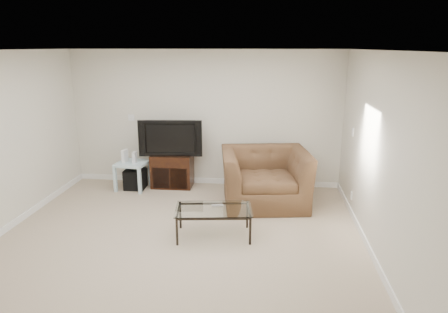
# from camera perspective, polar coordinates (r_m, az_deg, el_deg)

# --- Properties ---
(floor) EXTENTS (5.00, 5.00, 0.00)m
(floor) POSITION_cam_1_polar(r_m,az_deg,el_deg) (5.47, -6.75, -12.36)
(floor) COLOR tan
(floor) RESTS_ON ground
(ceiling) EXTENTS (5.00, 5.00, 0.00)m
(ceiling) POSITION_cam_1_polar(r_m,az_deg,el_deg) (4.84, -7.70, 14.82)
(ceiling) COLOR white
(ceiling) RESTS_ON ground
(wall_back) EXTENTS (5.00, 0.02, 2.50)m
(wall_back) POSITION_cam_1_polar(r_m,az_deg,el_deg) (7.41, -2.76, 5.39)
(wall_back) COLOR silver
(wall_back) RESTS_ON ground
(wall_right) EXTENTS (0.02, 5.00, 2.50)m
(wall_right) POSITION_cam_1_polar(r_m,az_deg,el_deg) (5.06, 21.52, -0.44)
(wall_right) COLOR silver
(wall_right) RESTS_ON ground
(plate_back) EXTENTS (0.12, 0.02, 0.12)m
(plate_back) POSITION_cam_1_polar(r_m,az_deg,el_deg) (7.74, -13.12, 5.44)
(plate_back) COLOR white
(plate_back) RESTS_ON wall_back
(plate_right_switch) EXTENTS (0.02, 0.09, 0.13)m
(plate_right_switch) POSITION_cam_1_polar(r_m,az_deg,el_deg) (6.57, 17.92, 3.36)
(plate_right_switch) COLOR white
(plate_right_switch) RESTS_ON wall_right
(plate_right_outlet) EXTENTS (0.02, 0.08, 0.12)m
(plate_right_outlet) POSITION_cam_1_polar(r_m,az_deg,el_deg) (6.55, 17.74, -5.34)
(plate_right_outlet) COLOR white
(plate_right_outlet) RESTS_ON wall_right
(tv_stand) EXTENTS (0.75, 0.52, 0.62)m
(tv_stand) POSITION_cam_1_polar(r_m,az_deg,el_deg) (7.54, -7.33, -1.91)
(tv_stand) COLOR black
(tv_stand) RESTS_ON floor
(dvd_player) EXTENTS (0.41, 0.29, 0.06)m
(dvd_player) POSITION_cam_1_polar(r_m,az_deg,el_deg) (7.44, -7.46, -0.49)
(dvd_player) COLOR black
(dvd_player) RESTS_ON tv_stand
(television) EXTENTS (1.08, 0.31, 0.66)m
(television) POSITION_cam_1_polar(r_m,az_deg,el_deg) (7.34, -7.56, 2.79)
(television) COLOR black
(television) RESTS_ON tv_stand
(side_table) EXTENTS (0.58, 0.58, 0.51)m
(side_table) POSITION_cam_1_polar(r_m,az_deg,el_deg) (7.53, -12.87, -2.64)
(side_table) COLOR silver
(side_table) RESTS_ON floor
(subwoofer) EXTENTS (0.37, 0.37, 0.36)m
(subwoofer) POSITION_cam_1_polar(r_m,az_deg,el_deg) (7.56, -12.55, -3.14)
(subwoofer) COLOR black
(subwoofer) RESTS_ON floor
(game_console) EXTENTS (0.08, 0.17, 0.23)m
(game_console) POSITION_cam_1_polar(r_m,az_deg,el_deg) (7.47, -13.98, 0.08)
(game_console) COLOR white
(game_console) RESTS_ON side_table
(game_case) EXTENTS (0.06, 0.15, 0.20)m
(game_case) POSITION_cam_1_polar(r_m,az_deg,el_deg) (7.39, -12.66, -0.13)
(game_case) COLOR silver
(game_case) RESTS_ON side_table
(recliner) EXTENTS (1.52, 1.11, 1.22)m
(recliner) POSITION_cam_1_polar(r_m,az_deg,el_deg) (6.58, 5.90, -1.72)
(recliner) COLOR #4F3421
(recliner) RESTS_ON floor
(coffee_table) EXTENTS (1.10, 0.71, 0.41)m
(coffee_table) POSITION_cam_1_polar(r_m,az_deg,el_deg) (5.57, -1.47, -9.40)
(coffee_table) COLOR black
(coffee_table) RESTS_ON floor
(remote) EXTENTS (0.17, 0.08, 0.02)m
(remote) POSITION_cam_1_polar(r_m,az_deg,el_deg) (5.57, -0.93, -7.00)
(remote) COLOR #B2B2B7
(remote) RESTS_ON coffee_table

